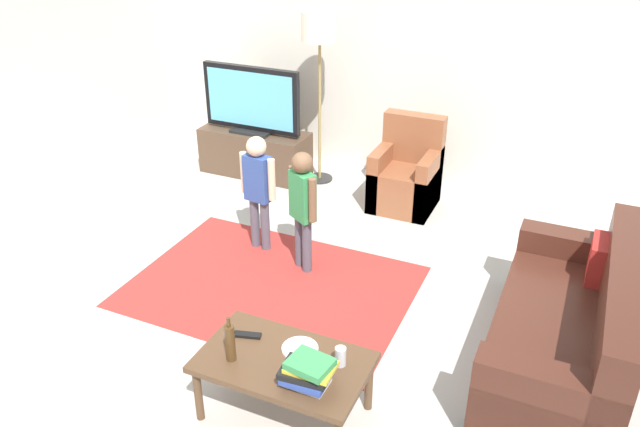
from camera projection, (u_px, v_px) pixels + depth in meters
ground at (286, 326)px, 4.66m from camera, size 7.80×7.80×0.00m
wall_back at (417, 52)px, 6.44m from camera, size 6.00×0.12×2.70m
area_rug at (272, 286)px, 5.11m from camera, size 2.20×1.60×0.01m
tv_stand at (255, 153)px, 6.96m from camera, size 1.20×0.44×0.50m
tv at (251, 100)px, 6.66m from camera, size 1.10×0.28×0.71m
couch at (572, 334)px, 4.12m from camera, size 0.80×1.80×0.86m
armchair at (407, 177)px, 6.26m from camera, size 0.60×0.60×0.90m
floor_lamp at (320, 36)px, 6.21m from camera, size 0.36×0.36×1.78m
child_near_tv at (258, 183)px, 5.36m from camera, size 0.35×0.17×1.05m
child_center at (303, 201)px, 5.06m from camera, size 0.31×0.22×1.05m
coffee_table at (284, 366)px, 3.73m from camera, size 1.00×0.60×0.42m
book_stack at (308, 372)px, 3.49m from camera, size 0.30×0.23×0.18m
bottle at (230, 342)px, 3.65m from camera, size 0.06×0.06×0.30m
tv_remote at (247, 335)px, 3.89m from camera, size 0.18×0.09×0.02m
soda_can at (340, 356)px, 3.64m from camera, size 0.07×0.07×0.12m
plate at (300, 349)px, 3.78m from camera, size 0.22×0.22×0.02m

